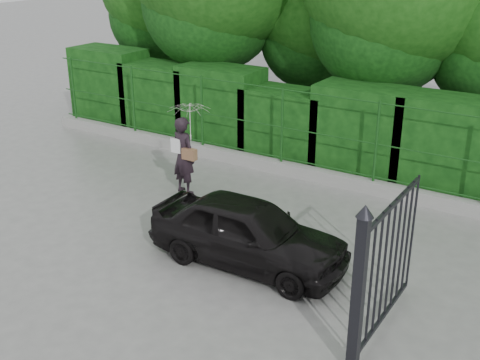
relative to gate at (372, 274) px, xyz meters
The scene contains 7 objects.
ground 4.81m from the gate, behind, with size 80.00×80.00×0.00m, color gray.
kerb 7.04m from the gate, 131.36° to the left, with size 14.00×0.25×0.30m, color #9E9E99.
fence 6.82m from the gate, 129.97° to the left, with size 14.13×0.06×1.80m.
hedge 7.81m from the gate, 127.12° to the left, with size 14.20×1.20×2.26m.
gate is the anchor object (origin of this frame).
woman 6.17m from the gate, 149.98° to the left, with size 0.96×0.93×2.05m.
car 2.91m from the gate, 156.24° to the left, with size 1.41×3.50×1.19m, color black.
Camera 1 is at (6.79, -7.38, 5.25)m, focal length 45.00 mm.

